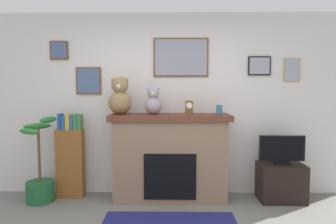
{
  "coord_description": "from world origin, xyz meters",
  "views": [
    {
      "loc": [
        0.11,
        -2.37,
        1.51
      ],
      "look_at": [
        0.05,
        1.69,
        1.21
      ],
      "focal_mm": 32.02,
      "sensor_mm": 36.0,
      "label": 1
    }
  ],
  "objects_px": {
    "teddy_bear_brown": "(153,102)",
    "fireplace": "(170,156)",
    "tv_stand": "(281,182)",
    "candle_jar": "(219,110)",
    "potted_plant": "(40,179)",
    "television": "(282,150)",
    "mantel_clock": "(189,108)",
    "bookshelf": "(70,158)",
    "teddy_bear_cream": "(120,98)"
  },
  "relations": [
    {
      "from": "bookshelf",
      "to": "television",
      "type": "distance_m",
      "value": 2.91
    },
    {
      "from": "teddy_bear_cream",
      "to": "mantel_clock",
      "type": "bearing_deg",
      "value": -0.03
    },
    {
      "from": "candle_jar",
      "to": "teddy_bear_cream",
      "type": "xyz_separation_m",
      "value": [
        -1.35,
        -0.0,
        0.16
      ]
    },
    {
      "from": "fireplace",
      "to": "mantel_clock",
      "type": "xyz_separation_m",
      "value": [
        0.26,
        -0.02,
        0.68
      ]
    },
    {
      "from": "candle_jar",
      "to": "teddy_bear_brown",
      "type": "bearing_deg",
      "value": -179.97
    },
    {
      "from": "candle_jar",
      "to": "teddy_bear_brown",
      "type": "relative_size",
      "value": 0.34
    },
    {
      "from": "candle_jar",
      "to": "tv_stand",
      "type": "bearing_deg",
      "value": -2.21
    },
    {
      "from": "mantel_clock",
      "to": "teddy_bear_cream",
      "type": "relative_size",
      "value": 0.37
    },
    {
      "from": "bookshelf",
      "to": "tv_stand",
      "type": "bearing_deg",
      "value": -1.97
    },
    {
      "from": "bookshelf",
      "to": "candle_jar",
      "type": "relative_size",
      "value": 9.12
    },
    {
      "from": "tv_stand",
      "to": "teddy_bear_cream",
      "type": "height_order",
      "value": "teddy_bear_cream"
    },
    {
      "from": "bookshelf",
      "to": "tv_stand",
      "type": "xyz_separation_m",
      "value": [
        2.91,
        -0.1,
        -0.3
      ]
    },
    {
      "from": "tv_stand",
      "to": "candle_jar",
      "type": "distance_m",
      "value": 1.3
    },
    {
      "from": "tv_stand",
      "to": "television",
      "type": "xyz_separation_m",
      "value": [
        0.0,
        -0.0,
        0.44
      ]
    },
    {
      "from": "bookshelf",
      "to": "mantel_clock",
      "type": "xyz_separation_m",
      "value": [
        1.65,
        -0.07,
        0.72
      ]
    },
    {
      "from": "candle_jar",
      "to": "teddy_bear_brown",
      "type": "height_order",
      "value": "teddy_bear_brown"
    },
    {
      "from": "potted_plant",
      "to": "television",
      "type": "bearing_deg",
      "value": 1.47
    },
    {
      "from": "television",
      "to": "teddy_bear_cream",
      "type": "relative_size",
      "value": 1.22
    },
    {
      "from": "teddy_bear_cream",
      "to": "teddy_bear_brown",
      "type": "bearing_deg",
      "value": 0.02
    },
    {
      "from": "candle_jar",
      "to": "mantel_clock",
      "type": "relative_size",
      "value": 0.7
    },
    {
      "from": "fireplace",
      "to": "potted_plant",
      "type": "distance_m",
      "value": 1.78
    },
    {
      "from": "mantel_clock",
      "to": "fireplace",
      "type": "bearing_deg",
      "value": 175.8
    },
    {
      "from": "fireplace",
      "to": "teddy_bear_brown",
      "type": "bearing_deg",
      "value": -175.43
    },
    {
      "from": "bookshelf",
      "to": "candle_jar",
      "type": "xyz_separation_m",
      "value": [
        2.06,
        -0.07,
        0.69
      ]
    },
    {
      "from": "fireplace",
      "to": "bookshelf",
      "type": "xyz_separation_m",
      "value": [
        -1.4,
        0.05,
        -0.04
      ]
    },
    {
      "from": "television",
      "to": "candle_jar",
      "type": "distance_m",
      "value": 1.0
    },
    {
      "from": "bookshelf",
      "to": "teddy_bear_cream",
      "type": "height_order",
      "value": "teddy_bear_cream"
    },
    {
      "from": "potted_plant",
      "to": "fireplace",
      "type": "bearing_deg",
      "value": 4.41
    },
    {
      "from": "potted_plant",
      "to": "candle_jar",
      "type": "relative_size",
      "value": 8.94
    },
    {
      "from": "fireplace",
      "to": "potted_plant",
      "type": "height_order",
      "value": "fireplace"
    },
    {
      "from": "potted_plant",
      "to": "teddy_bear_brown",
      "type": "relative_size",
      "value": 3.07
    },
    {
      "from": "tv_stand",
      "to": "mantel_clock",
      "type": "relative_size",
      "value": 3.22
    },
    {
      "from": "tv_stand",
      "to": "teddy_bear_brown",
      "type": "distance_m",
      "value": 2.05
    },
    {
      "from": "potted_plant",
      "to": "teddy_bear_cream",
      "type": "bearing_deg",
      "value": 6.21
    },
    {
      "from": "teddy_bear_brown",
      "to": "fireplace",
      "type": "bearing_deg",
      "value": 4.57
    },
    {
      "from": "teddy_bear_brown",
      "to": "television",
      "type": "bearing_deg",
      "value": -1.11
    },
    {
      "from": "potted_plant",
      "to": "television",
      "type": "distance_m",
      "value": 3.29
    },
    {
      "from": "bookshelf",
      "to": "potted_plant",
      "type": "distance_m",
      "value": 0.47
    },
    {
      "from": "bookshelf",
      "to": "teddy_bear_brown",
      "type": "height_order",
      "value": "teddy_bear_brown"
    },
    {
      "from": "bookshelf",
      "to": "mantel_clock",
      "type": "bearing_deg",
      "value": -2.37
    },
    {
      "from": "potted_plant",
      "to": "mantel_clock",
      "type": "bearing_deg",
      "value": 3.31
    },
    {
      "from": "bookshelf",
      "to": "mantel_clock",
      "type": "height_order",
      "value": "mantel_clock"
    },
    {
      "from": "potted_plant",
      "to": "teddy_bear_brown",
      "type": "distance_m",
      "value": 1.84
    },
    {
      "from": "fireplace",
      "to": "television",
      "type": "xyz_separation_m",
      "value": [
        1.51,
        -0.05,
        0.1
      ]
    },
    {
      "from": "potted_plant",
      "to": "television",
      "type": "xyz_separation_m",
      "value": [
        3.26,
        0.08,
        0.38
      ]
    },
    {
      "from": "potted_plant",
      "to": "teddy_bear_brown",
      "type": "xyz_separation_m",
      "value": [
        1.53,
        0.12,
        1.03
      ]
    },
    {
      "from": "mantel_clock",
      "to": "teddy_bear_cream",
      "type": "bearing_deg",
      "value": 179.97
    },
    {
      "from": "tv_stand",
      "to": "teddy_bear_brown",
      "type": "xyz_separation_m",
      "value": [
        -1.74,
        0.03,
        1.09
      ]
    },
    {
      "from": "tv_stand",
      "to": "teddy_bear_cream",
      "type": "bearing_deg",
      "value": 179.16
    },
    {
      "from": "television",
      "to": "candle_jar",
      "type": "relative_size",
      "value": 4.74
    }
  ]
}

